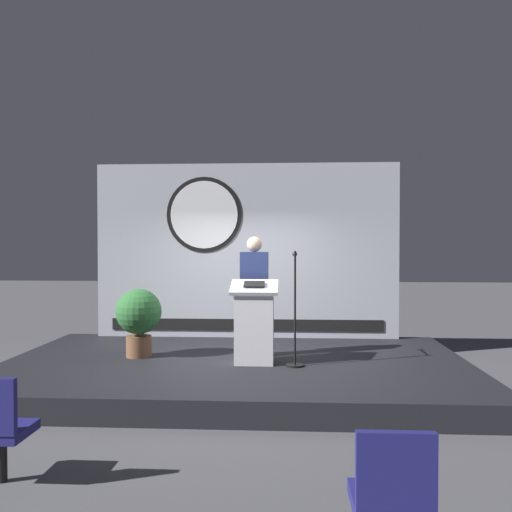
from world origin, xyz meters
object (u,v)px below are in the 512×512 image
podium (254,323)px  potted_plant (139,316)px  audience_chair_right (392,493)px  speaker_person (254,295)px  microphone_stand (295,325)px

podium → potted_plant: podium is taller
potted_plant → podium: bearing=-11.1°
potted_plant → audience_chair_right: size_ratio=1.10×
podium → speaker_person: bearing=93.5°
speaker_person → potted_plant: speaker_person is taller
podium → microphone_stand: 0.56m
audience_chair_right → podium: bearing=103.9°
potted_plant → audience_chair_right: (2.72, -4.54, -0.39)m
microphone_stand → audience_chair_right: 4.16m
speaker_person → audience_chair_right: speaker_person is taller
podium → speaker_person: 0.59m
podium → microphone_stand: microphone_stand is taller
podium → microphone_stand: bearing=-9.6°
speaker_person → microphone_stand: 0.88m
podium → speaker_person: size_ratio=0.65×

